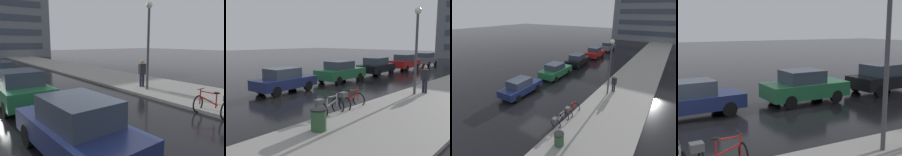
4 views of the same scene
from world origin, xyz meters
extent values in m
plane|color=black|center=(0.00, 0.00, 0.00)|extent=(140.00, 140.00, 0.00)
cube|color=#ADAFB5|center=(3.59, -1.07, 0.66)|extent=(0.04, 0.04, 0.56)
cylinder|color=black|center=(3.59, -1.07, 0.96)|extent=(0.50, 0.03, 0.03)
torus|color=black|center=(3.62, 0.54, 0.36)|extent=(0.72, 0.07, 0.72)
cube|color=red|center=(3.63, -0.21, 0.64)|extent=(0.04, 0.04, 0.57)
cube|color=red|center=(3.62, 0.46, 0.67)|extent=(0.04, 0.04, 0.62)
cube|color=red|center=(3.63, 0.13, 0.91)|extent=(0.05, 0.66, 0.04)
cube|color=red|center=(3.63, 0.10, 0.59)|extent=(0.05, 0.75, 0.27)
ellipsoid|color=black|center=(3.63, -0.21, 0.96)|extent=(0.14, 0.26, 0.07)
cylinder|color=black|center=(3.62, 0.46, 1.00)|extent=(0.50, 0.04, 0.03)
cube|color=#4C4C51|center=(3.64, -0.68, 0.83)|extent=(0.29, 0.34, 0.22)
cube|color=navy|center=(-2.00, 0.39, 0.62)|extent=(1.91, 4.19, 0.60)
cube|color=#2D3847|center=(-2.00, 0.22, 1.24)|extent=(1.50, 2.04, 0.63)
cylinder|color=black|center=(-2.82, 1.63, 0.32)|extent=(0.25, 0.65, 0.64)
cylinder|color=black|center=(-1.30, 1.70, 0.32)|extent=(0.25, 0.65, 0.64)
cube|color=#1E6038|center=(-1.99, 5.83, 0.67)|extent=(1.96, 4.25, 0.70)
cube|color=#2D3847|center=(-1.99, 5.66, 1.33)|extent=(1.59, 1.98, 0.62)
cylinder|color=black|center=(-2.86, 7.13, 0.32)|extent=(0.23, 0.64, 0.64)
cylinder|color=black|center=(-1.16, 7.15, 0.32)|extent=(0.23, 0.64, 0.64)
cylinder|color=black|center=(-2.83, 4.51, 0.32)|extent=(0.23, 0.64, 0.64)
cylinder|color=black|center=(-1.12, 4.53, 0.32)|extent=(0.23, 0.64, 0.64)
cube|color=black|center=(-2.07, 11.23, 0.66)|extent=(2.25, 4.39, 0.68)
cube|color=#2D3847|center=(-2.06, 11.06, 1.32)|extent=(1.75, 2.25, 0.64)
cylinder|color=black|center=(-3.04, 12.49, 0.32)|extent=(0.26, 0.65, 0.64)
cylinder|color=black|center=(-2.85, 9.85, 0.32)|extent=(0.26, 0.65, 0.64)
cylinder|color=black|center=(-1.10, 9.98, 0.32)|extent=(0.26, 0.65, 0.64)
cylinder|color=#424247|center=(4.72, 4.49, 2.36)|extent=(0.14, 0.14, 4.72)
camera|label=1|loc=(-4.34, -4.30, 2.86)|focal=35.00mm
camera|label=2|loc=(10.62, -9.12, 3.23)|focal=40.00mm
camera|label=3|loc=(9.18, -9.73, 7.23)|focal=28.00mm
camera|label=4|loc=(11.17, -2.12, 3.75)|focal=50.00mm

